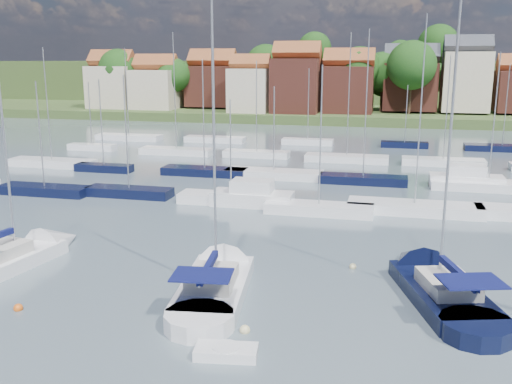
# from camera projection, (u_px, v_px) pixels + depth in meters

# --- Properties ---
(ground) EXTENTS (260.00, 260.00, 0.00)m
(ground) POSITION_uv_depth(u_px,v_px,m) (337.00, 167.00, 66.97)
(ground) COLOR #45535E
(ground) RESTS_ON ground
(sailboat_left) EXTENTS (4.50, 11.35, 15.03)m
(sailboat_left) POSITION_uv_depth(u_px,v_px,m) (26.00, 255.00, 35.70)
(sailboat_left) COLOR white
(sailboat_left) RESTS_ON ground
(sailboat_centre) EXTENTS (4.88, 12.86, 16.99)m
(sailboat_centre) POSITION_uv_depth(u_px,v_px,m) (220.00, 278.00, 31.95)
(sailboat_centre) COLOR white
(sailboat_centre) RESTS_ON ground
(sailboat_navy) EXTENTS (6.89, 13.03, 17.41)m
(sailboat_navy) POSITION_uv_depth(u_px,v_px,m) (431.00, 283.00, 31.23)
(sailboat_navy) COLOR black
(sailboat_navy) RESTS_ON ground
(tender) EXTENTS (2.80, 1.59, 0.57)m
(tender) POSITION_uv_depth(u_px,v_px,m) (226.00, 352.00, 24.06)
(tender) COLOR white
(tender) RESTS_ON ground
(buoy_b) EXTENTS (0.46, 0.46, 0.46)m
(buoy_b) POSITION_uv_depth(u_px,v_px,m) (18.00, 310.00, 28.63)
(buoy_b) COLOR #D85914
(buoy_b) RESTS_ON ground
(buoy_c) EXTENTS (0.53, 0.53, 0.53)m
(buoy_c) POSITION_uv_depth(u_px,v_px,m) (198.00, 307.00, 28.98)
(buoy_c) COLOR beige
(buoy_c) RESTS_ON ground
(buoy_d) EXTENTS (0.49, 0.49, 0.49)m
(buoy_d) POSITION_uv_depth(u_px,v_px,m) (245.00, 332.00, 26.30)
(buoy_d) COLOR beige
(buoy_d) RESTS_ON ground
(buoy_e) EXTENTS (0.43, 0.43, 0.43)m
(buoy_e) POSITION_uv_depth(u_px,v_px,m) (353.00, 268.00, 34.36)
(buoy_e) COLOR beige
(buoy_e) RESTS_ON ground
(buoy_f) EXTENTS (0.44, 0.44, 0.44)m
(buoy_f) POSITION_uv_depth(u_px,v_px,m) (466.00, 335.00, 26.05)
(buoy_f) COLOR beige
(buoy_f) RESTS_ON ground
(marina_field) EXTENTS (79.62, 41.41, 15.93)m
(marina_field) POSITION_uv_depth(u_px,v_px,m) (350.00, 172.00, 61.84)
(marina_field) COLOR white
(marina_field) RESTS_ON ground
(far_shore_town) EXTENTS (212.46, 90.00, 22.27)m
(far_shore_town) POSITION_uv_depth(u_px,v_px,m) (380.00, 89.00, 153.17)
(far_shore_town) COLOR #3A4C26
(far_shore_town) RESTS_ON ground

